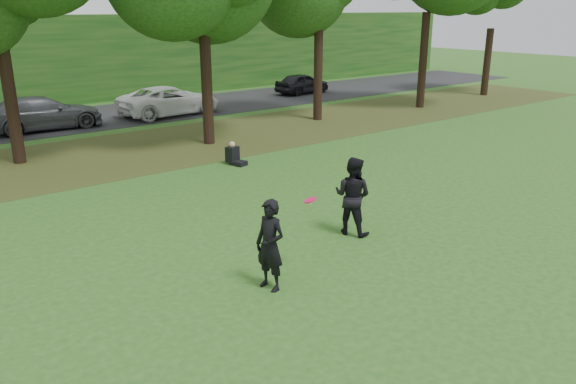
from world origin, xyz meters
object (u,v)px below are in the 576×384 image
object	(u,v)px
player_left	(270,245)
seated_person	(234,156)
player_right	(352,196)
frisbee	(310,200)

from	to	relation	value
player_left	seated_person	size ratio (longest dim) A/B	2.25
player_right	frisbee	size ratio (longest dim) A/B	6.75
player_left	frisbee	size ratio (longest dim) A/B	6.43
player_right	player_left	bearing A→B (deg)	86.72
player_right	seated_person	distance (m)	7.42
frisbee	seated_person	xyz separation A→B (m)	(3.42, 8.25, -1.29)
seated_person	player_left	bearing A→B (deg)	-133.12
player_left	frisbee	distance (m)	1.32
player_left	player_right	world-z (taller)	player_right
player_right	seated_person	world-z (taller)	player_right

